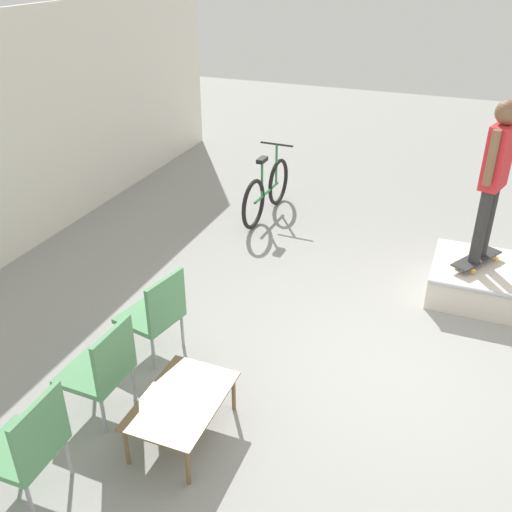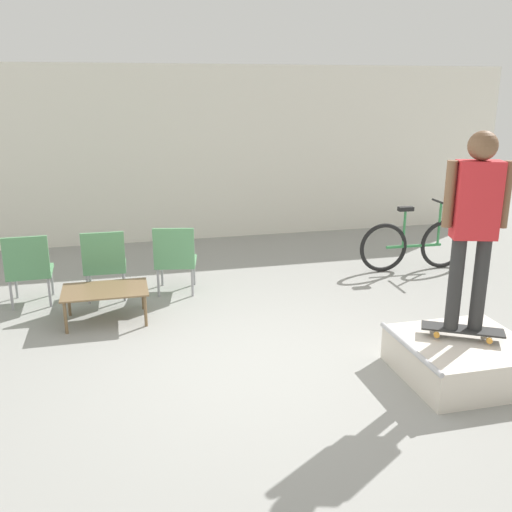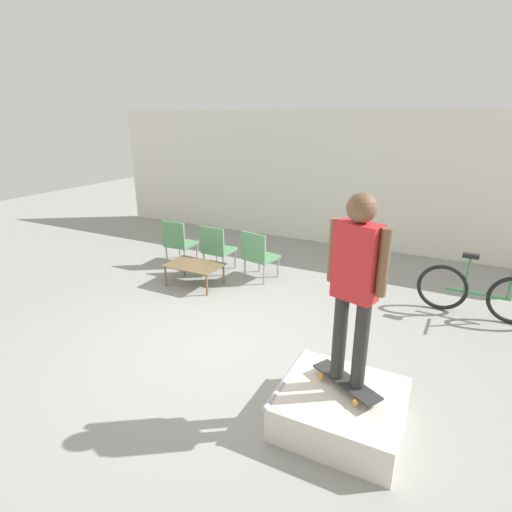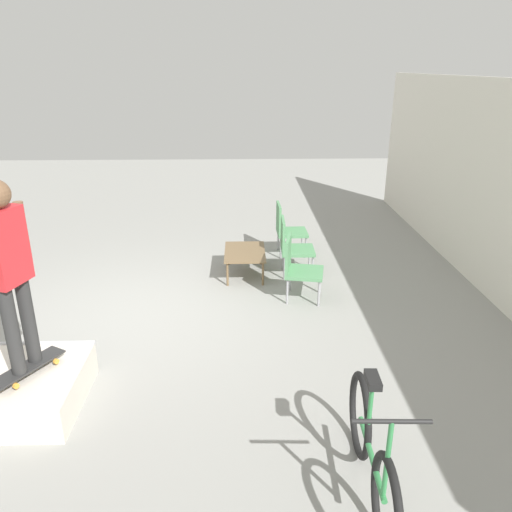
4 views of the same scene
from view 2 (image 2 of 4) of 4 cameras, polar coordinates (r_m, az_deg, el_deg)
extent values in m
plane|color=gray|center=(5.68, 0.32, -10.92)|extent=(24.00, 24.00, 0.00)
cube|color=white|center=(10.08, -6.80, 10.02)|extent=(12.00, 0.06, 3.00)
cube|color=silver|center=(5.75, 19.99, -9.64)|extent=(1.13, 1.08, 0.36)
cylinder|color=#B7B7BC|center=(5.39, 15.09, -8.83)|extent=(0.05, 1.08, 0.05)
cube|color=#2D2D2D|center=(5.70, 19.94, -6.90)|extent=(0.74, 0.54, 0.02)
cylinder|color=gold|center=(5.84, 22.10, -6.94)|extent=(0.06, 0.05, 0.05)
cylinder|color=gold|center=(5.63, 22.31, -7.84)|extent=(0.06, 0.05, 0.05)
cylinder|color=gold|center=(5.80, 17.58, -6.63)|extent=(0.06, 0.05, 0.05)
cylinder|color=gold|center=(5.59, 17.62, -7.53)|extent=(0.06, 0.05, 0.05)
cylinder|color=#2D2D2D|center=(5.51, 19.30, -2.68)|extent=(0.13, 0.13, 0.87)
cylinder|color=#2D2D2D|center=(5.58, 21.46, -2.68)|extent=(0.13, 0.13, 0.87)
cube|color=red|center=(5.35, 21.21, 5.22)|extent=(0.42, 0.30, 0.69)
cylinder|color=brown|center=(5.27, 18.79, 5.87)|extent=(0.09, 0.09, 0.58)
cylinder|color=brown|center=(5.43, 23.68, 5.64)|extent=(0.09, 0.09, 0.58)
sphere|color=brown|center=(5.29, 21.75, 10.21)|extent=(0.25, 0.25, 0.25)
cube|color=brown|center=(6.79, -14.87, -3.28)|extent=(0.97, 0.64, 0.02)
cylinder|color=brown|center=(6.64, -18.51, -5.89)|extent=(0.04, 0.04, 0.37)
cylinder|color=brown|center=(6.61, -10.99, -5.40)|extent=(0.04, 0.04, 0.37)
cylinder|color=brown|center=(7.14, -18.21, -4.27)|extent=(0.04, 0.04, 0.37)
cylinder|color=brown|center=(7.11, -11.24, -3.81)|extent=(0.04, 0.04, 0.37)
cylinder|color=#99999E|center=(7.91, -19.73, -2.38)|extent=(0.03, 0.03, 0.38)
cylinder|color=#99999E|center=(7.97, -22.88, -2.60)|extent=(0.03, 0.03, 0.38)
cylinder|color=#99999E|center=(7.50, -19.94, -3.43)|extent=(0.03, 0.03, 0.38)
cylinder|color=#99999E|center=(7.55, -23.27, -3.66)|extent=(0.03, 0.03, 0.38)
cube|color=#569360|center=(7.67, -21.62, -1.49)|extent=(0.53, 0.53, 0.05)
cube|color=#569360|center=(7.36, -22.02, -0.06)|extent=(0.52, 0.05, 0.49)
cylinder|color=#99999E|center=(7.85, -13.07, -1.96)|extent=(0.03, 0.03, 0.38)
cylinder|color=#99999E|center=(7.87, -16.27, -2.15)|extent=(0.03, 0.03, 0.38)
cylinder|color=#99999E|center=(7.43, -13.06, -3.01)|extent=(0.03, 0.03, 0.38)
cylinder|color=#99999E|center=(7.46, -16.45, -3.21)|extent=(0.03, 0.03, 0.38)
cube|color=#569360|center=(7.59, -14.83, -1.04)|extent=(0.53, 0.53, 0.05)
cube|color=#569360|center=(7.28, -15.04, 0.42)|extent=(0.52, 0.05, 0.49)
cylinder|color=#99999E|center=(7.87, -6.20, -1.57)|extent=(0.03, 0.03, 0.38)
cylinder|color=#99999E|center=(7.91, -9.39, -1.61)|extent=(0.03, 0.03, 0.38)
cylinder|color=#99999E|center=(7.45, -6.38, -2.62)|extent=(0.03, 0.03, 0.38)
cylinder|color=#99999E|center=(7.50, -9.74, -2.66)|extent=(0.03, 0.03, 0.38)
cube|color=#569360|center=(7.61, -7.99, -0.58)|extent=(0.61, 0.61, 0.05)
cube|color=#569360|center=(7.31, -8.23, 0.89)|extent=(0.52, 0.14, 0.49)
torus|color=black|center=(8.98, 18.22, 1.13)|extent=(0.73, 0.09, 0.73)
torus|color=black|center=(8.55, 12.62, 0.82)|extent=(0.73, 0.09, 0.73)
cylinder|color=#338447|center=(8.76, 15.49, 0.98)|extent=(0.86, 0.08, 0.04)
cylinder|color=#338447|center=(8.61, 14.60, 2.64)|extent=(0.04, 0.04, 0.54)
cube|color=black|center=(8.55, 14.74, 4.58)|extent=(0.22, 0.11, 0.06)
cylinder|color=#338447|center=(8.86, 17.86, 3.09)|extent=(0.04, 0.04, 0.64)
cylinder|color=black|center=(8.80, 18.05, 5.10)|extent=(0.05, 0.52, 0.03)
camera|label=1|loc=(5.69, -52.85, 20.70)|focal=40.00mm
camera|label=3|loc=(3.88, 62.36, 11.42)|focal=28.00mm
camera|label=4|loc=(9.62, 36.35, 16.66)|focal=35.00mm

